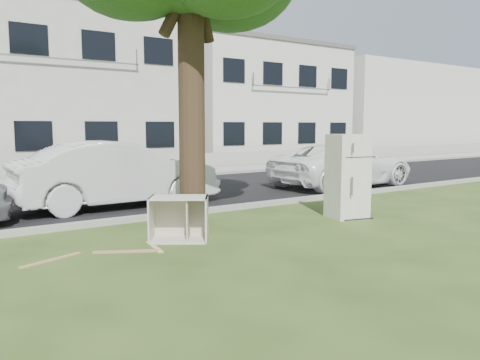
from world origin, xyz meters
TOP-DOWN VIEW (x-y plane):
  - ground at (0.00, 0.00)m, footprint 120.00×120.00m
  - road at (0.00, 6.00)m, footprint 120.00×7.00m
  - kerb_near at (0.00, 2.45)m, footprint 120.00×0.18m
  - kerb_far at (0.00, 9.55)m, footprint 120.00×0.18m
  - sidewalk at (0.00, 11.00)m, footprint 120.00×2.80m
  - low_wall at (0.00, 12.60)m, footprint 120.00×0.15m
  - townhouse_center at (0.00, 17.50)m, footprint 11.22×8.16m
  - townhouse_right at (12.00, 17.50)m, footprint 10.20×8.16m
  - filler_right at (26.00, 18.00)m, footprint 16.00×9.00m
  - fridge at (2.60, 0.29)m, footprint 0.89×0.85m
  - cabinet at (-1.38, 0.48)m, footprint 1.17×1.06m
  - plank_a at (-3.54, 0.41)m, footprint 0.95×0.43m
  - plank_b at (-2.45, 0.24)m, footprint 0.94×0.55m
  - plank_c at (-1.95, 0.26)m, footprint 0.19×0.77m
  - car_center at (-1.09, 4.46)m, footprint 5.00×1.82m
  - car_right at (6.47, 4.12)m, footprint 5.17×2.46m

SIDE VIEW (x-z plane):
  - ground at x=0.00m, z-range 0.00..0.00m
  - kerb_near at x=0.00m, z-range -0.06..0.06m
  - kerb_far at x=0.00m, z-range -0.06..0.06m
  - road at x=0.00m, z-range 0.00..0.01m
  - sidewalk at x=0.00m, z-range 0.00..0.01m
  - plank_a at x=-3.54m, z-range 0.00..0.02m
  - plank_c at x=-1.95m, z-range 0.00..0.02m
  - plank_b at x=-2.45m, z-range 0.00..0.02m
  - low_wall at x=0.00m, z-range 0.00..0.70m
  - cabinet at x=-1.38m, z-range 0.00..0.78m
  - car_right at x=6.47m, z-range 0.00..1.42m
  - car_center at x=-1.09m, z-range 0.00..1.64m
  - fridge at x=2.60m, z-range 0.00..1.82m
  - filler_right at x=26.00m, z-range 0.00..6.40m
  - townhouse_right at x=12.00m, z-range 0.00..6.84m
  - townhouse_center at x=0.00m, z-range 0.00..7.44m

